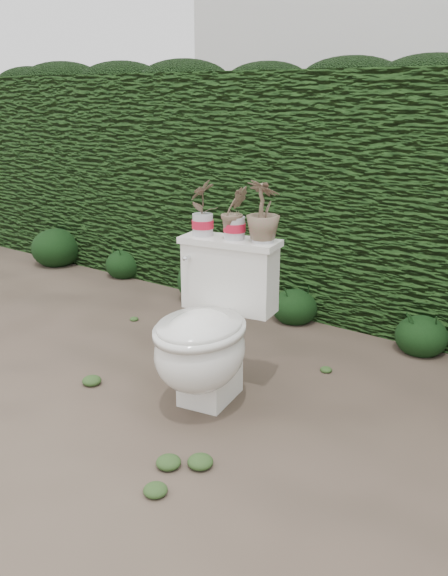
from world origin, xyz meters
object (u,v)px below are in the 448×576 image
Objects in this scene: toilet at (208,334)px; potted_plant_right at (263,213)px; potted_plant_center at (235,214)px; potted_plant_left at (203,209)px.

toilet is 0.64m from potted_plant_right.
potted_plant_center is at bearing 84.05° from toilet.
potted_plant_right is (0.13, 0.27, 0.56)m from toilet.
potted_plant_center is at bearing 15.99° from potted_plant_right.
toilet is 3.15× the size of potted_plant_center.
potted_plant_center is (0.17, 0.03, -0.01)m from potted_plant_left.
potted_plant_right reaches higher than potted_plant_center.
toilet is at bearing 69.80° from potted_plant_right.
toilet is at bearing 43.39° from potted_plant_left.
potted_plant_left is 0.33m from potted_plant_right.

